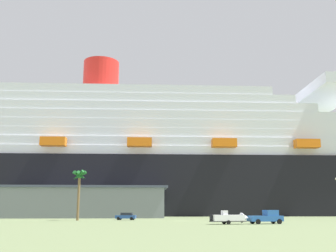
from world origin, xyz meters
TOP-DOWN VIEW (x-y plane):
  - ground_plane at (0.00, 30.00)m, footprint 600.00×600.00m
  - cruise_ship at (-1.43, 63.85)m, footprint 241.13×49.08m
  - terminal_building at (-29.29, 32.28)m, footprint 52.99×27.89m
  - pickup_truck at (13.16, -16.40)m, footprint 5.92×3.34m
  - small_boat_on_trailer at (7.20, -17.92)m, footprint 7.09×3.18m
  - palm_tree at (-21.85, 2.49)m, footprint 3.27×3.32m
  - parked_car_blue_suv at (-12.02, 5.97)m, footprint 4.56×2.49m

SIDE VIEW (x-z plane):
  - ground_plane at x=0.00m, z-range 0.00..0.00m
  - parked_car_blue_suv at x=-12.02m, z-range 0.04..1.62m
  - small_boat_on_trailer at x=7.20m, z-range -0.11..2.04m
  - pickup_truck at x=13.16m, z-range -0.06..2.14m
  - terminal_building at x=-29.29m, z-range 0.02..8.49m
  - palm_tree at x=-21.85m, z-range 3.39..13.94m
  - cruise_ship at x=-1.43m, z-range -14.02..50.82m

